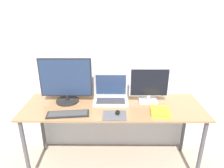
{
  "coord_description": "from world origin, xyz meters",
  "views": [
    {
      "loc": [
        0.0,
        -1.51,
        1.72
      ],
      "look_at": [
        -0.01,
        0.33,
        0.98
      ],
      "focal_mm": 32.0,
      "sensor_mm": 36.0,
      "label": 1
    }
  ],
  "objects_px": {
    "keyboard": "(68,114)",
    "mouse": "(117,112)",
    "monitor_right": "(149,85)",
    "monitor_left": "(65,81)",
    "book": "(160,111)",
    "laptop": "(110,94)"
  },
  "relations": [
    {
      "from": "laptop",
      "to": "monitor_left",
      "type": "bearing_deg",
      "value": -173.58
    },
    {
      "from": "book",
      "to": "monitor_right",
      "type": "bearing_deg",
      "value": 108.77
    },
    {
      "from": "monitor_right",
      "to": "laptop",
      "type": "bearing_deg",
      "value": 172.56
    },
    {
      "from": "mouse",
      "to": "keyboard",
      "type": "bearing_deg",
      "value": -178.32
    },
    {
      "from": "monitor_left",
      "to": "book",
      "type": "bearing_deg",
      "value": -14.02
    },
    {
      "from": "monitor_right",
      "to": "book",
      "type": "xyz_separation_m",
      "value": [
        0.08,
        -0.23,
        -0.18
      ]
    },
    {
      "from": "monitor_left",
      "to": "mouse",
      "type": "distance_m",
      "value": 0.62
    },
    {
      "from": "book",
      "to": "mouse",
      "type": "bearing_deg",
      "value": -175.58
    },
    {
      "from": "laptop",
      "to": "keyboard",
      "type": "bearing_deg",
      "value": -140.26
    },
    {
      "from": "mouse",
      "to": "monitor_left",
      "type": "bearing_deg",
      "value": 153.34
    },
    {
      "from": "laptop",
      "to": "mouse",
      "type": "relative_size",
      "value": 5.46
    },
    {
      "from": "mouse",
      "to": "book",
      "type": "xyz_separation_m",
      "value": [
        0.41,
        0.03,
        -0.01
      ]
    },
    {
      "from": "laptop",
      "to": "book",
      "type": "bearing_deg",
      "value": -31.0
    },
    {
      "from": "monitor_left",
      "to": "keyboard",
      "type": "relative_size",
      "value": 1.33
    },
    {
      "from": "mouse",
      "to": "laptop",
      "type": "bearing_deg",
      "value": 102.03
    },
    {
      "from": "monitor_left",
      "to": "laptop",
      "type": "xyz_separation_m",
      "value": [
        0.46,
        0.05,
        -0.16
      ]
    },
    {
      "from": "keyboard",
      "to": "book",
      "type": "distance_m",
      "value": 0.87
    },
    {
      "from": "mouse",
      "to": "book",
      "type": "height_order",
      "value": "mouse"
    },
    {
      "from": "keyboard",
      "to": "monitor_left",
      "type": "bearing_deg",
      "value": 102.71
    },
    {
      "from": "monitor_right",
      "to": "mouse",
      "type": "relative_size",
      "value": 6.06
    },
    {
      "from": "keyboard",
      "to": "mouse",
      "type": "relative_size",
      "value": 6.0
    },
    {
      "from": "monitor_right",
      "to": "mouse",
      "type": "distance_m",
      "value": 0.45
    }
  ]
}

